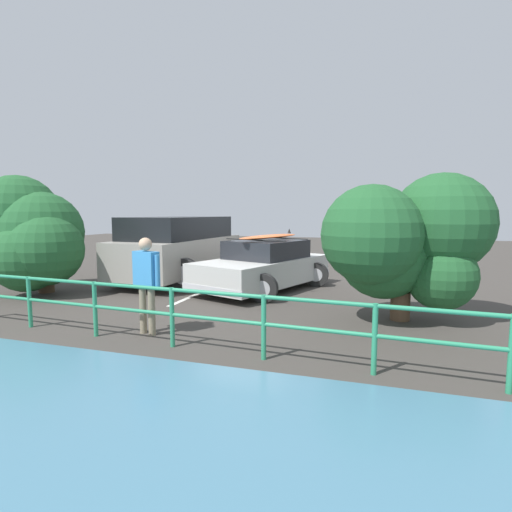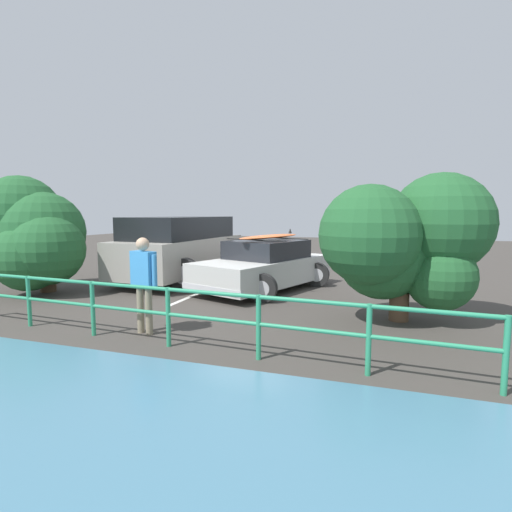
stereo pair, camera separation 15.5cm
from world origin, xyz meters
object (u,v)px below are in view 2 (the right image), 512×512
(person_bystander, at_px, (144,276))
(bush_near_left, at_px, (404,240))
(suv_car, at_px, (181,247))
(bush_near_right, at_px, (35,234))
(sedan_car, at_px, (264,266))

(person_bystander, height_order, bush_near_left, bush_near_left)
(suv_car, height_order, bush_near_right, bush_near_right)
(sedan_car, bearing_deg, bush_near_left, 147.31)
(sedan_car, height_order, person_bystander, person_bystander)
(bush_near_right, bearing_deg, suv_car, -131.92)
(sedan_car, xyz_separation_m, bush_near_left, (-3.36, 2.16, 0.90))
(suv_car, xyz_separation_m, person_bystander, (-2.07, 4.92, -0.02))
(person_bystander, distance_m, bush_near_right, 5.08)
(suv_car, bearing_deg, bush_near_left, 156.07)
(bush_near_right, bearing_deg, bush_near_left, -179.49)
(suv_car, relative_size, bush_near_left, 1.60)
(person_bystander, xyz_separation_m, bush_near_left, (-4.09, -2.19, 0.56))
(bush_near_left, height_order, bush_near_right, bush_near_right)
(sedan_car, distance_m, bush_near_right, 5.83)
(sedan_car, xyz_separation_m, person_bystander, (0.72, 4.35, 0.34))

